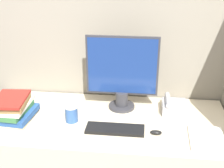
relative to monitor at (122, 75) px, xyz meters
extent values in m
cube|color=gray|center=(-0.11, 0.23, -0.22)|extent=(2.06, 0.04, 1.60)
cube|color=beige|center=(-0.11, -0.18, -0.64)|extent=(1.66, 0.74, 0.77)
cylinder|color=#333338|center=(0.00, 0.00, -0.24)|extent=(0.18, 0.18, 0.02)
cylinder|color=#333338|center=(0.00, 0.00, -0.18)|extent=(0.09, 0.09, 0.10)
cube|color=#333338|center=(0.00, 0.00, 0.06)|extent=(0.50, 0.02, 0.42)
cube|color=navy|center=(0.00, -0.01, 0.06)|extent=(0.47, 0.01, 0.39)
cube|color=black|center=(-0.01, -0.31, -0.24)|extent=(0.37, 0.13, 0.02)
ellipsoid|color=black|center=(0.24, -0.33, -0.24)|extent=(0.07, 0.04, 0.03)
cylinder|color=#335999|center=(-0.31, -0.23, -0.20)|extent=(0.08, 0.08, 0.10)
cylinder|color=white|center=(-0.31, -0.23, -0.15)|extent=(0.09, 0.09, 0.01)
cube|color=#C6B78C|center=(-0.70, -0.25, -0.24)|extent=(0.23, 0.26, 0.02)
cube|color=#264C8C|center=(-0.69, -0.24, -0.22)|extent=(0.24, 0.29, 0.04)
cube|color=#38723F|center=(-0.70, -0.25, -0.18)|extent=(0.21, 0.29, 0.03)
cube|color=silver|center=(-0.70, -0.24, -0.15)|extent=(0.19, 0.29, 0.02)
cube|color=olive|center=(-0.69, -0.26, -0.12)|extent=(0.21, 0.26, 0.03)
cube|color=maroon|center=(-0.70, -0.26, -0.10)|extent=(0.22, 0.29, 0.02)
cube|color=#99999E|center=(0.37, -0.03, -0.21)|extent=(0.16, 0.16, 0.08)
cube|color=white|center=(0.39, -0.05, -0.17)|extent=(0.07, 0.07, 0.00)
cylinder|color=#99999E|center=(0.32, -0.03, -0.16)|extent=(0.04, 0.18, 0.04)
cube|color=white|center=(0.54, -0.36, -0.24)|extent=(0.21, 0.27, 0.02)
camera|label=1|loc=(0.16, -1.98, 0.80)|focal=50.00mm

